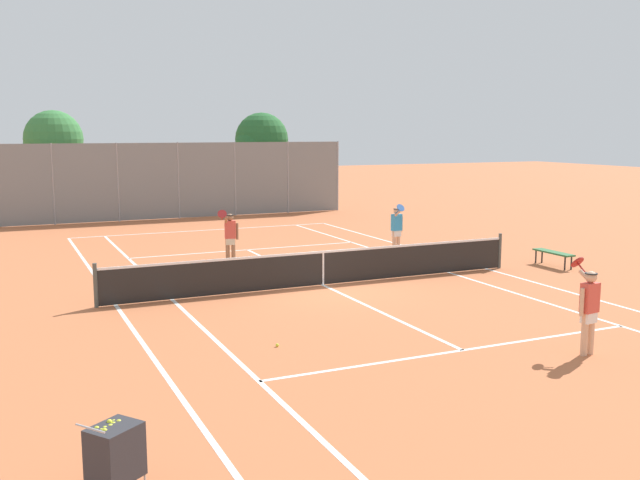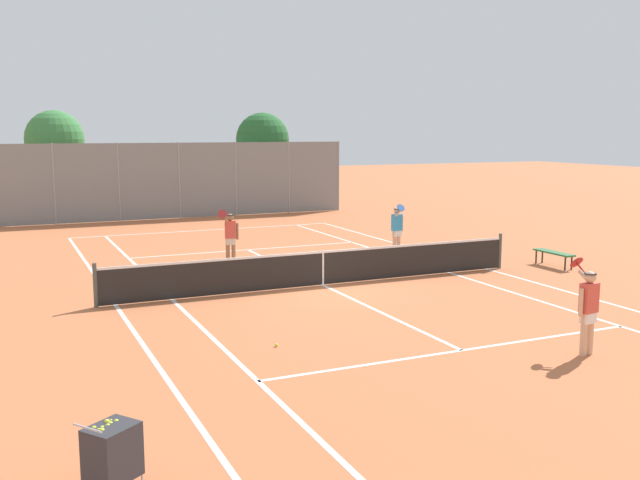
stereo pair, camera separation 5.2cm
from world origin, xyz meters
The scene contains 15 objects.
ground_plane centered at (0.00, 0.00, 0.00)m, with size 120.00×120.00×0.00m, color #BC663D.
court_line_markings centered at (0.00, 0.00, 0.00)m, with size 11.10×23.90×0.01m.
tennis_net centered at (0.00, 0.00, 0.51)m, with size 12.00×0.10×1.07m.
ball_cart centered at (-6.90, -9.30, 0.53)m, with size 0.78×0.74×0.96m.
player_near_side centered at (1.97, -7.57, 0.93)m, with size 0.60×0.79×1.77m.
player_far_left centered at (-1.36, 4.03, 0.93)m, with size 0.79×0.71×1.77m.
player_far_right centered at (4.32, 3.41, 0.93)m, with size 0.59×0.79×1.77m.
loose_tennis_ball_0 centered at (-0.29, 0.91, 0.03)m, with size 0.07×0.07×0.07m, color #D1DB33.
loose_tennis_ball_1 centered at (-3.15, -4.71, 0.03)m, with size 0.07×0.07×0.07m, color #D1DB33.
loose_tennis_ball_2 centered at (-1.05, 1.76, 0.03)m, with size 0.07×0.07×0.07m, color #D1DB33.
loose_tennis_ball_3 centered at (-4.40, 3.26, 0.03)m, with size 0.07×0.07×0.07m, color #D1DB33.
courtside_bench centered at (7.63, -0.49, 0.41)m, with size 0.36×1.50×0.47m.
back_fence centered at (0.00, 16.51, 1.81)m, with size 16.98×0.08×3.63m.
tree_behind_left centered at (-5.42, 19.26, 3.66)m, with size 2.76×2.74×5.14m.
tree_behind_right centered at (5.11, 19.25, 3.60)m, with size 2.99×2.87×5.14m.
Camera 1 is at (-7.95, -17.25, 4.17)m, focal length 40.00 mm.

